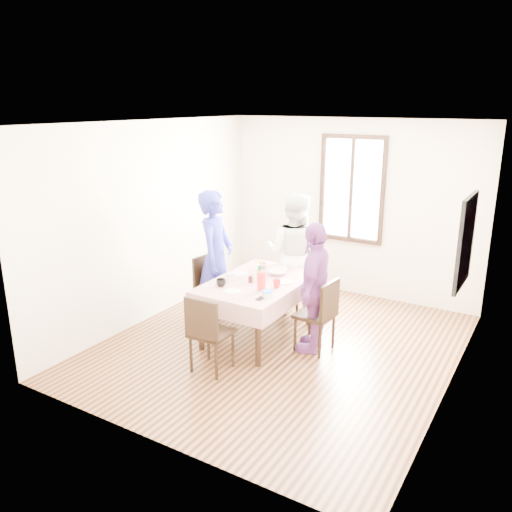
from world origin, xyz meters
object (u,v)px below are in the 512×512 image
object	(u,v)px
chair_right	(315,315)
chair_near	(212,333)
person_left	(215,258)
chair_left	(215,289)
dining_table	(258,309)
chair_far	(294,281)
person_far	(294,254)
person_right	(314,288)

from	to	relation	value
chair_right	chair_near	bearing A→B (deg)	148.51
chair_near	person_left	distance (m)	1.45
chair_left	chair_right	bearing A→B (deg)	92.83
dining_table	person_left	distance (m)	0.94
chair_far	chair_near	world-z (taller)	same
person_far	person_right	bearing A→B (deg)	121.97
dining_table	person_right	bearing A→B (deg)	3.49
dining_table	chair_left	size ratio (longest dim) A/B	1.62
chair_far	person_left	world-z (taller)	person_left
chair_left	person_right	bearing A→B (deg)	92.79
chair_near	person_right	bearing A→B (deg)	53.31
dining_table	chair_right	xyz separation A→B (m)	(0.77, 0.05, 0.08)
chair_left	chair_right	distance (m)	1.55
chair_right	person_left	world-z (taller)	person_left
person_right	chair_right	bearing A→B (deg)	79.21
person_far	person_right	distance (m)	1.21
person_right	chair_near	bearing A→B (deg)	-46.27
person_left	person_right	size ratio (longest dim) A/B	1.14
person_far	dining_table	bearing A→B (deg)	83.45
person_right	person_far	bearing A→B (deg)	-152.27
dining_table	chair_left	world-z (taller)	chair_left
chair_near	person_far	bearing A→B (deg)	88.79
chair_left	chair_near	xyz separation A→B (m)	(0.77, -1.15, 0.00)
chair_left	chair_near	world-z (taller)	same
chair_left	person_right	distance (m)	1.57
chair_left	chair_far	distance (m)	1.17
chair_right	person_far	bearing A→B (deg)	44.00
person_left	person_far	bearing A→B (deg)	-56.15
chair_left	chair_far	world-z (taller)	same
dining_table	chair_far	world-z (taller)	chair_far
chair_right	person_far	size ratio (longest dim) A/B	0.52
person_left	person_right	bearing A→B (deg)	-108.25
chair_near	dining_table	bearing A→B (deg)	88.79
chair_left	chair_far	bearing A→B (deg)	144.68
person_left	chair_left	bearing A→B (deg)	75.24
chair_right	chair_far	xyz separation A→B (m)	(-0.77, 0.96, 0.00)
chair_right	person_left	bearing A→B (deg)	91.29
chair_far	person_right	bearing A→B (deg)	134.51
chair_left	person_right	size ratio (longest dim) A/B	0.57
chair_near	person_right	world-z (taller)	person_right
dining_table	chair_right	size ratio (longest dim) A/B	1.62
chair_far	person_right	size ratio (longest dim) A/B	0.57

